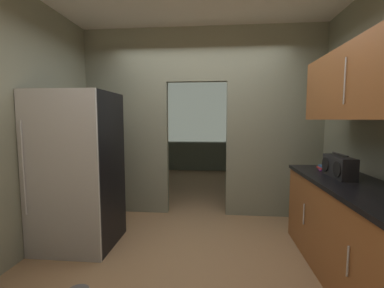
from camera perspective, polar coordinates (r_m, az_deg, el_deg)
ground at (r=2.91m, az=0.24°, el=-24.47°), size 20.00×20.00×0.00m
kitchen_partition at (r=3.91m, az=2.28°, el=5.90°), size 3.53×0.12×2.79m
adjoining_room_shell at (r=6.19m, az=3.26°, el=4.92°), size 3.53×3.44×2.79m
refrigerator at (r=3.23m, az=-23.88°, el=-5.25°), size 0.83×0.77×1.75m
lower_cabinet_run at (r=2.76m, az=32.82°, el=-16.80°), size 0.63×2.06×0.89m
upper_cabinet_counterside at (r=2.59m, az=34.35°, el=11.48°), size 0.36×1.86×0.63m
boombox at (r=2.90m, az=29.68°, el=-4.38°), size 0.16×0.43×0.23m
book_stack at (r=3.23m, az=27.28°, el=-4.73°), size 0.14×0.14×0.06m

